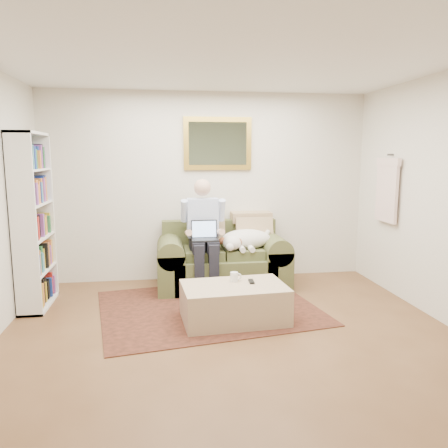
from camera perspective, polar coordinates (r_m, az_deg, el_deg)
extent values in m
cube|color=brown|center=(4.03, 1.97, -16.67)|extent=(4.50, 5.00, 0.01)
cube|color=white|center=(3.73, 2.20, 22.20)|extent=(4.50, 5.00, 0.01)
cube|color=silver|center=(6.13, -2.14, 4.83)|extent=(4.50, 0.01, 2.60)
cube|color=black|center=(5.13, -2.08, -10.83)|extent=(2.67, 2.27, 0.01)
cube|color=brown|center=(5.84, -0.18, -6.24)|extent=(1.30, 0.83, 0.42)
cube|color=brown|center=(6.09, -0.66, -1.46)|extent=(1.57, 0.18, 0.43)
cube|color=brown|center=(5.77, -6.96, -5.97)|extent=(0.34, 0.83, 0.87)
cube|color=brown|center=(5.95, 6.39, -5.48)|extent=(0.34, 0.83, 0.87)
cube|color=brown|center=(5.69, -2.67, -3.82)|extent=(0.49, 0.56, 0.12)
cube|color=brown|center=(5.76, 2.42, -3.66)|extent=(0.49, 0.56, 0.12)
cube|color=black|center=(5.46, -2.49, -2.05)|extent=(0.33, 0.23, 0.02)
cube|color=black|center=(5.55, -2.62, -0.65)|extent=(0.33, 0.06, 0.23)
cube|color=#99BFF2|center=(5.55, -2.61, -0.67)|extent=(0.30, 0.05, 0.20)
cube|color=tan|center=(4.70, 1.32, -10.27)|extent=(1.12, 0.76, 0.39)
cylinder|color=white|center=(4.76, 1.34, -6.91)|extent=(0.08, 0.08, 0.10)
cube|color=black|center=(4.74, 3.59, -7.50)|extent=(0.06, 0.15, 0.02)
cube|color=gold|center=(6.10, -0.83, 10.46)|extent=(0.94, 0.04, 0.72)
cube|color=gray|center=(6.08, -0.81, 10.46)|extent=(0.80, 0.01, 0.58)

